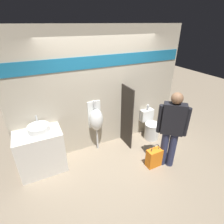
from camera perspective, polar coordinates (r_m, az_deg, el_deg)
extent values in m
plane|color=gray|center=(4.11, 1.08, -14.11)|extent=(16.00, 16.00, 0.00)
cube|color=#B2A893|center=(3.88, -2.82, 6.57)|extent=(3.94, 0.06, 2.70)
cube|color=#19668E|center=(3.66, -2.83, 16.23)|extent=(3.86, 0.01, 0.24)
cube|color=silver|center=(3.79, -22.09, -11.98)|extent=(0.86, 0.55, 0.89)
cylinder|color=silver|center=(3.56, -22.81, -4.95)|extent=(0.40, 0.40, 0.12)
cylinder|color=silver|center=(3.62, -23.39, -2.13)|extent=(0.03, 0.03, 0.14)
cube|color=#B7B7BC|center=(3.45, -18.99, -6.33)|extent=(0.07, 0.14, 0.01)
cube|color=#28231E|center=(4.09, 4.80, -1.68)|extent=(0.03, 0.50, 1.49)
cylinder|color=silver|center=(4.17, -4.80, -8.70)|extent=(0.04, 0.04, 0.55)
ellipsoid|color=silver|center=(3.89, -5.09, -2.57)|extent=(0.31, 0.25, 0.52)
cube|color=silver|center=(3.96, -5.79, -0.80)|extent=(0.30, 0.02, 0.65)
cylinder|color=silver|center=(3.80, -5.78, 2.57)|extent=(0.06, 0.06, 0.16)
cylinder|color=silver|center=(4.66, 12.81, -6.21)|extent=(0.36, 0.36, 0.40)
torus|color=silver|center=(4.55, 13.08, -3.97)|extent=(0.38, 0.38, 0.04)
cube|color=silver|center=(4.66, 11.22, -0.96)|extent=(0.34, 0.16, 0.30)
cylinder|color=silver|center=(4.54, 11.63, 1.51)|extent=(0.06, 0.06, 0.14)
cylinder|color=#282D4C|center=(3.86, 18.94, -11.54)|extent=(0.15, 0.15, 0.79)
cylinder|color=#282D4C|center=(3.84, 16.59, -11.29)|extent=(0.15, 0.15, 0.79)
cube|color=black|center=(3.47, 19.41, -2.18)|extent=(0.43, 0.41, 0.63)
cylinder|color=black|center=(3.51, 23.14, -3.07)|extent=(0.10, 0.10, 0.58)
cylinder|color=black|center=(3.46, 15.47, -2.17)|extent=(0.10, 0.10, 0.58)
sphere|color=brown|center=(3.29, 20.53, 4.22)|extent=(0.21, 0.21, 0.21)
cube|color=orange|center=(3.86, 13.52, -14.33)|extent=(0.32, 0.17, 0.40)
torus|color=#4C4742|center=(3.71, 13.93, -11.52)|extent=(0.20, 0.01, 0.20)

